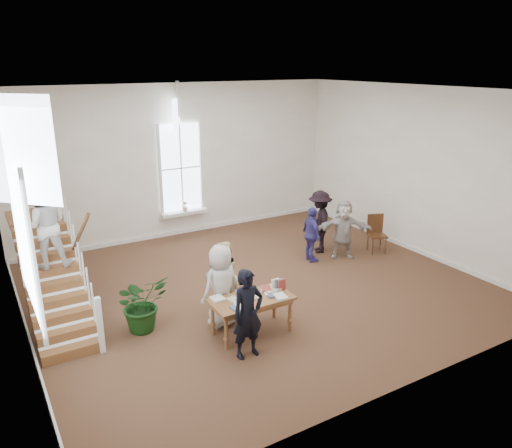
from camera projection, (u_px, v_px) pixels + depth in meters
ground at (257, 286)px, 11.81m from camera, size 10.00×10.00×0.00m
room_shell at (184, 221)px, 15.28m from camera, size 10.49×10.00×10.00m
staircase at (48, 246)px, 9.82m from camera, size 1.10×4.10×2.92m
library_table at (252, 302)px, 9.62m from camera, size 1.61×0.83×0.81m
police_officer at (248, 314)px, 8.81m from camera, size 0.62×0.42×1.67m
elderly_woman at (221, 286)px, 9.87m from camera, size 0.91×0.67×1.70m
person_yellow at (223, 277)px, 10.45m from camera, size 0.90×0.79×1.55m
woman_cluster_a at (312, 235)px, 13.09m from camera, size 0.51×0.92×1.48m
woman_cluster_b at (320, 222)px, 13.70m from camera, size 1.13×1.30×1.74m
woman_cluster_c at (343, 229)px, 13.34m from camera, size 1.53×1.14×1.60m
floor_plant at (142, 303)px, 9.77m from camera, size 1.19×1.09×1.14m
side_chair at (376, 231)px, 13.83m from camera, size 0.59×0.59×1.06m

